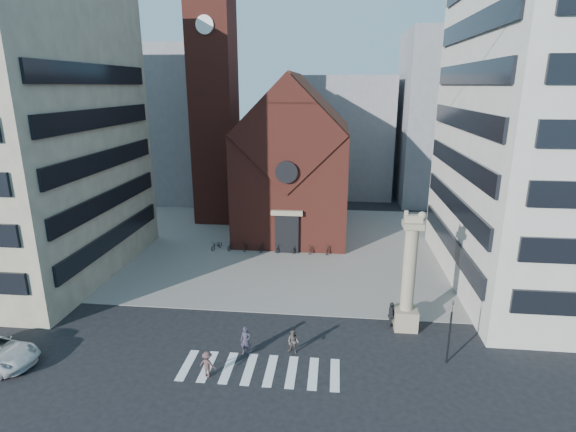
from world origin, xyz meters
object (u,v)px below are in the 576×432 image
at_px(pedestrian_2, 391,315).
at_px(scooter_0, 217,245).
at_px(pedestrian_0, 246,341).
at_px(pedestrian_1, 293,342).
at_px(traffic_light, 450,330).
at_px(lion_column, 408,283).

height_order(pedestrian_2, scooter_0, pedestrian_2).
bearing_deg(scooter_0, pedestrian_0, -45.16).
bearing_deg(pedestrian_1, scooter_0, 140.72).
bearing_deg(traffic_light, pedestrian_2, 126.87).
xyz_separation_m(lion_column, scooter_0, (-17.45, 14.04, -2.95)).
bearing_deg(pedestrian_2, scooter_0, 44.68).
bearing_deg(lion_column, pedestrian_0, -157.40).
bearing_deg(pedestrian_2, lion_column, -94.83).
distance_m(lion_column, pedestrian_1, 8.99).
xyz_separation_m(traffic_light, pedestrian_2, (-3.00, 4.00, -1.33)).
bearing_deg(traffic_light, scooter_0, 137.14).
height_order(traffic_light, pedestrian_2, traffic_light).
bearing_deg(scooter_0, lion_column, -14.30).
relative_size(pedestrian_0, pedestrian_1, 1.18).
distance_m(pedestrian_1, scooter_0, 20.55).
bearing_deg(pedestrian_0, pedestrian_1, 11.62).
distance_m(pedestrian_0, pedestrian_1, 3.04).
bearing_deg(pedestrian_0, lion_column, 26.23).
distance_m(lion_column, scooter_0, 22.60).
distance_m(traffic_light, scooter_0, 26.59).
xyz_separation_m(lion_column, pedestrian_1, (-7.61, -4.00, -2.64)).
relative_size(lion_column, pedestrian_0, 4.54).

